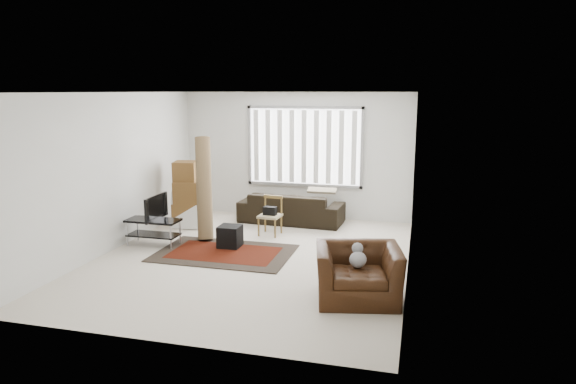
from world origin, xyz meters
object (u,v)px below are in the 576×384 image
armchair (358,269)px  tv_stand (153,226)px  side_chair (270,214)px  moving_boxes (187,196)px  sofa (291,203)px

armchair → tv_stand: bearing=146.7°
tv_stand → side_chair: bearing=32.8°
tv_stand → moving_boxes: (0.01, 1.37, 0.28)m
tv_stand → moving_boxes: bearing=89.4°
side_chair → armchair: armchair is taller
moving_boxes → sofa: size_ratio=0.62×
moving_boxes → armchair: bearing=-37.0°
tv_stand → sofa: sofa is taller
moving_boxes → sofa: (1.98, 0.82, -0.20)m
sofa → side_chair: sofa is taller
side_chair → armchair: 3.36m
tv_stand → armchair: (3.84, -1.52, 0.07)m
sofa → armchair: (1.85, -3.70, -0.00)m
sofa → armchair: size_ratio=1.69×
tv_stand → sofa: bearing=47.6°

